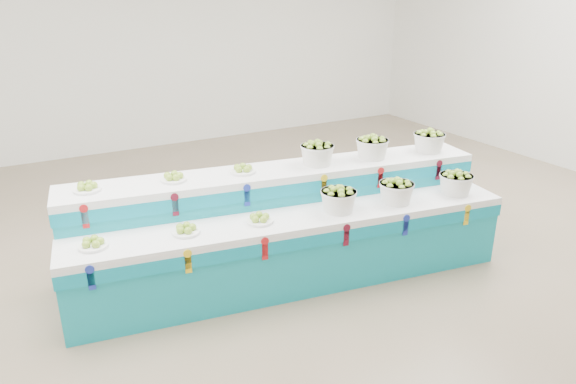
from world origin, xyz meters
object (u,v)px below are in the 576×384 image
object	(u,v)px
basket_lower_left	(338,199)
plate_upper_mid	(173,176)
display_stand	(288,226)
basket_upper_right	(429,141)

from	to	relation	value
basket_lower_left	plate_upper_mid	size ratio (longest dim) A/B	1.40
basket_lower_left	plate_upper_mid	world-z (taller)	plate_upper_mid
display_stand	basket_lower_left	distance (m)	0.58
display_stand	basket_upper_right	distance (m)	1.85
plate_upper_mid	basket_upper_right	world-z (taller)	basket_upper_right
display_stand	basket_lower_left	world-z (taller)	display_stand
display_stand	basket_upper_right	size ratio (longest dim) A/B	12.42
display_stand	basket_lower_left	size ratio (longest dim) A/B	12.42
display_stand	plate_upper_mid	world-z (taller)	plate_upper_mid
basket_lower_left	basket_upper_right	xyz separation A→B (m)	(1.38, 0.31, 0.30)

